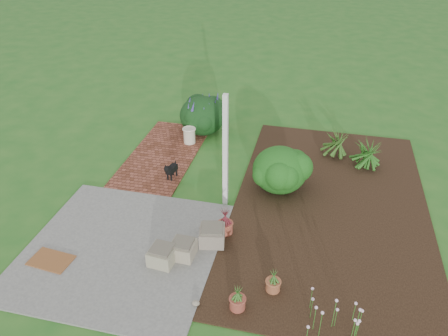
% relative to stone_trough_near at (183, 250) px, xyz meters
% --- Properties ---
extents(ground, '(80.00, 80.00, 0.00)m').
position_rel_stone_trough_near_xyz_m(ground, '(0.07, 1.67, -0.18)').
color(ground, '#22611E').
rests_on(ground, ground).
extents(concrete_patio, '(3.50, 3.50, 0.04)m').
position_rel_stone_trough_near_xyz_m(concrete_patio, '(-1.18, -0.08, -0.16)').
color(concrete_patio, slate).
rests_on(concrete_patio, ground).
extents(brick_path, '(1.60, 3.50, 0.04)m').
position_rel_stone_trough_near_xyz_m(brick_path, '(-1.63, 3.42, -0.16)').
color(brick_path, '#5A2C1C').
rests_on(brick_path, ground).
extents(garden_bed, '(4.00, 7.00, 0.03)m').
position_rel_stone_trough_near_xyz_m(garden_bed, '(2.57, 2.17, -0.17)').
color(garden_bed, black).
rests_on(garden_bed, ground).
extents(veranda_post, '(0.10, 0.10, 2.50)m').
position_rel_stone_trough_near_xyz_m(veranda_post, '(0.37, 1.77, 1.07)').
color(veranda_post, white).
rests_on(veranda_post, ground).
extents(stone_trough_near, '(0.44, 0.44, 0.28)m').
position_rel_stone_trough_near_xyz_m(stone_trough_near, '(0.00, 0.00, 0.00)').
color(stone_trough_near, gray).
rests_on(stone_trough_near, concrete_patio).
extents(stone_trough_mid, '(0.48, 0.48, 0.29)m').
position_rel_stone_trough_near_xyz_m(stone_trough_mid, '(-0.31, -0.24, 0.00)').
color(stone_trough_mid, gray).
rests_on(stone_trough_mid, concrete_patio).
extents(stone_trough_far, '(0.54, 0.54, 0.31)m').
position_rel_stone_trough_near_xyz_m(stone_trough_far, '(0.42, 0.47, 0.01)').
color(stone_trough_far, '#736459').
rests_on(stone_trough_far, concrete_patio).
extents(coir_doormat, '(0.79, 0.55, 0.02)m').
position_rel_stone_trough_near_xyz_m(coir_doormat, '(-2.27, -0.68, -0.13)').
color(coir_doormat, brown).
rests_on(coir_doormat, concrete_patio).
extents(black_dog, '(0.21, 0.48, 0.41)m').
position_rel_stone_trough_near_xyz_m(black_dog, '(-1.06, 2.38, 0.10)').
color(black_dog, black).
rests_on(black_dog, brick_path).
extents(cream_ceramic_urn, '(0.39, 0.39, 0.41)m').
position_rel_stone_trough_near_xyz_m(cream_ceramic_urn, '(-1.16, 4.15, 0.06)').
color(cream_ceramic_urn, beige).
rests_on(cream_ceramic_urn, brick_path).
extents(evergreen_shrub, '(1.54, 1.54, 1.02)m').
position_rel_stone_trough_near_xyz_m(evergreen_shrub, '(1.41, 2.58, 0.36)').
color(evergreen_shrub, '#153D0E').
rests_on(evergreen_shrub, garden_bed).
extents(agapanthus_clump_back, '(1.03, 1.03, 0.84)m').
position_rel_stone_trough_near_xyz_m(agapanthus_clump_back, '(3.32, 3.97, 0.27)').
color(agapanthus_clump_back, '#16360F').
rests_on(agapanthus_clump_back, garden_bed).
extents(agapanthus_clump_front, '(1.30, 1.30, 0.88)m').
position_rel_stone_trough_near_xyz_m(agapanthus_clump_front, '(2.60, 4.33, 0.29)').
color(agapanthus_clump_front, '#154312').
rests_on(agapanthus_clump_front, garden_bed).
extents(pink_flower_patch, '(0.90, 0.90, 0.57)m').
position_rel_stone_trough_near_xyz_m(pink_flower_patch, '(2.66, -0.99, 0.13)').
color(pink_flower_patch, '#113D0F').
rests_on(pink_flower_patch, garden_bed).
extents(terracotta_pot_bronze, '(0.32, 0.32, 0.23)m').
position_rel_stone_trough_near_xyz_m(terracotta_pot_bronze, '(0.59, 0.82, -0.03)').
color(terracotta_pot_bronze, '#9F4935').
rests_on(terracotta_pot_bronze, garden_bed).
extents(terracotta_pot_small_left, '(0.31, 0.31, 0.20)m').
position_rel_stone_trough_near_xyz_m(terracotta_pot_small_left, '(1.69, -0.43, -0.05)').
color(terracotta_pot_small_left, '#955332').
rests_on(terracotta_pot_small_left, garden_bed).
extents(terracotta_pot_small_right, '(0.30, 0.30, 0.21)m').
position_rel_stone_trough_near_xyz_m(terracotta_pot_small_right, '(1.20, -0.93, -0.05)').
color(terracotta_pot_small_right, brown).
rests_on(terracotta_pot_small_right, garden_bed).
extents(purple_flowering_bush, '(1.36, 1.36, 1.06)m').
position_rel_stone_trough_near_xyz_m(purple_flowering_bush, '(-1.01, 4.90, 0.35)').
color(purple_flowering_bush, black).
rests_on(purple_flowering_bush, ground).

